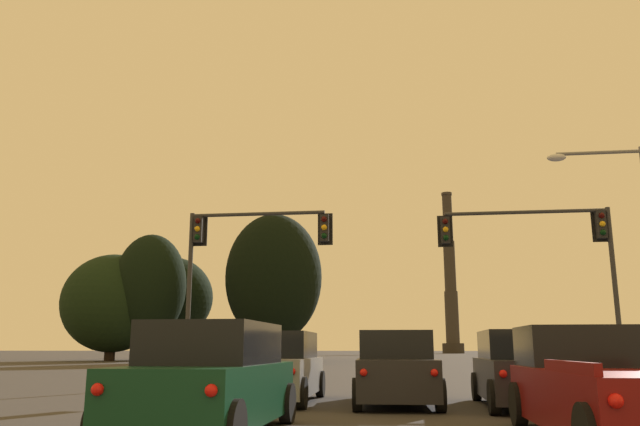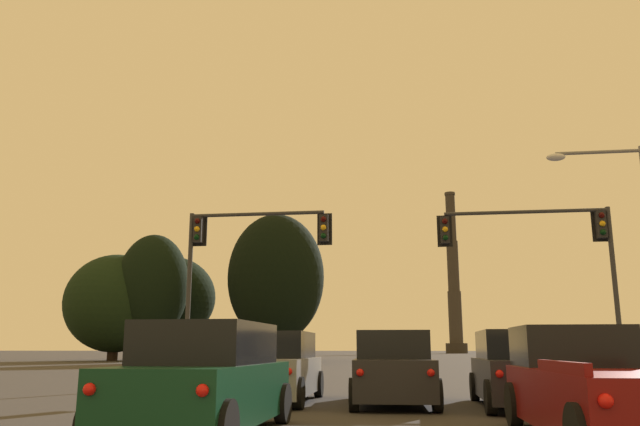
% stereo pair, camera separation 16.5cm
% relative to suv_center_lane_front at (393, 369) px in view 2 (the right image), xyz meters
% --- Properties ---
extents(suv_center_lane_front, '(2.31, 4.98, 1.86)m').
position_rel_suv_center_lane_front_xyz_m(suv_center_lane_front, '(0.00, 0.00, 0.00)').
color(suv_center_lane_front, '#232328').
rests_on(suv_center_lane_front, ground_plane).
extents(suv_left_lane_second, '(2.14, 4.92, 1.86)m').
position_rel_suv_center_lane_front_xyz_m(suv_left_lane_second, '(-2.99, -6.27, 0.00)').
color(suv_left_lane_second, '#0F3823').
rests_on(suv_left_lane_second, ground_plane).
extents(suv_right_lane_front, '(2.15, 4.92, 1.86)m').
position_rel_suv_center_lane_front_xyz_m(suv_right_lane_front, '(3.12, -0.36, 0.00)').
color(suv_right_lane_front, '#232328').
rests_on(suv_right_lane_front, ground_plane).
extents(suv_left_lane_front, '(2.18, 4.93, 1.86)m').
position_rel_suv_center_lane_front_xyz_m(suv_left_lane_front, '(-3.17, 0.31, 0.00)').
color(suv_left_lane_front, gray).
rests_on(suv_left_lane_front, ground_plane).
extents(pickup_truck_right_lane_second, '(2.27, 5.54, 1.82)m').
position_rel_suv_center_lane_front_xyz_m(pickup_truck_right_lane_second, '(3.35, -6.14, -0.09)').
color(pickup_truck_right_lane_second, maroon).
rests_on(pickup_truck_right_lane_second, ground_plane).
extents(traffic_light_overhead_left, '(5.80, 0.50, 6.67)m').
position_rel_suv_center_lane_front_xyz_m(traffic_light_overhead_left, '(-6.17, 6.58, 4.21)').
color(traffic_light_overhead_left, '#2D2D30').
rests_on(traffic_light_overhead_left, ground_plane).
extents(traffic_light_overhead_right, '(6.57, 0.50, 6.65)m').
position_rel_suv_center_lane_front_xyz_m(traffic_light_overhead_right, '(5.95, 7.50, 4.22)').
color(traffic_light_overhead_right, '#2D2D30').
rests_on(traffic_light_overhead_right, ground_plane).
extents(street_lamp, '(3.23, 0.36, 8.14)m').
position_rel_suv_center_lane_front_xyz_m(street_lamp, '(7.95, 4.76, 4.14)').
color(street_lamp, slate).
rests_on(street_lamp, ground_plane).
extents(smokestack, '(5.61, 5.61, 42.89)m').
position_rel_suv_center_lane_front_xyz_m(smokestack, '(12.73, 151.72, 15.97)').
color(smokestack, '#2B2722').
rests_on(smokestack, ground_plane).
extents(treeline_left_mid, '(10.59, 9.53, 16.02)m').
position_rel_suv_center_lane_front_xyz_m(treeline_left_mid, '(-13.81, 50.19, 8.09)').
color(treeline_left_mid, black).
rests_on(treeline_left_mid, ground_plane).
extents(treeline_center_right, '(11.60, 10.44, 11.85)m').
position_rel_suv_center_lane_front_xyz_m(treeline_center_right, '(-32.23, 50.26, 5.47)').
color(treeline_center_right, black).
rests_on(treeline_center_right, ground_plane).
extents(treeline_right_mid, '(10.98, 9.88, 12.51)m').
position_rel_suv_center_lane_front_xyz_m(treeline_right_mid, '(-28.43, 57.03, 6.52)').
color(treeline_right_mid, black).
rests_on(treeline_right_mid, ground_plane).
extents(treeline_far_right, '(8.01, 7.20, 13.92)m').
position_rel_suv_center_lane_front_xyz_m(treeline_far_right, '(-27.61, 49.35, 7.19)').
color(treeline_far_right, black).
rests_on(treeline_far_right, ground_plane).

